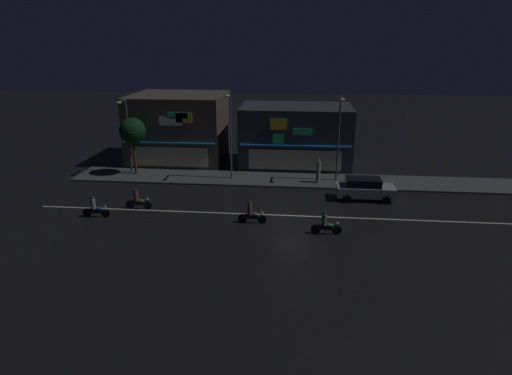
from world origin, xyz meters
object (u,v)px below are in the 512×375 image
at_px(parked_car_near_kerb, 365,188).
at_px(motorcycle_lead, 95,208).
at_px(motorcycle_following, 138,200).
at_px(motorcycle_opposite_lane, 326,225).
at_px(pedestrian_on_sidewalk, 318,172).
at_px(streetlamp_west, 127,129).
at_px(streetlamp_east, 339,132).
at_px(traffic_cone, 355,190).
at_px(streetlamp_mid, 230,129).
at_px(motorcycle_trailing_far, 251,214).

distance_m(parked_car_near_kerb, motorcycle_lead, 19.45).
relative_size(motorcycle_lead, motorcycle_following, 1.00).
distance_m(motorcycle_following, motorcycle_opposite_lane, 13.45).
bearing_deg(parked_car_near_kerb, pedestrian_on_sidewalk, 134.78).
bearing_deg(motorcycle_lead, streetlamp_west, -89.14).
relative_size(pedestrian_on_sidewalk, parked_car_near_kerb, 0.46).
relative_size(streetlamp_east, parked_car_near_kerb, 1.66).
bearing_deg(traffic_cone, streetlamp_west, 170.37).
relative_size(motorcycle_following, motorcycle_opposite_lane, 1.00).
distance_m(streetlamp_mid, motorcycle_following, 9.97).
xyz_separation_m(streetlamp_west, streetlamp_east, (18.18, -0.62, 0.30)).
relative_size(parked_car_near_kerb, traffic_cone, 7.82).
relative_size(streetlamp_west, streetlamp_mid, 0.89).
xyz_separation_m(streetlamp_mid, streetlamp_east, (8.94, 0.28, -0.11)).
height_order(streetlamp_mid, streetlamp_east, streetlamp_mid).
height_order(streetlamp_west, pedestrian_on_sidewalk, streetlamp_west).
bearing_deg(traffic_cone, motorcycle_trailing_far, -138.45).
xyz_separation_m(motorcycle_opposite_lane, traffic_cone, (2.72, 7.94, -0.36)).
bearing_deg(motorcycle_opposite_lane, streetlamp_mid, -59.91).
distance_m(streetlamp_east, traffic_cone, 5.05).
distance_m(streetlamp_west, motorcycle_following, 9.61).
height_order(pedestrian_on_sidewalk, motorcycle_opposite_lane, pedestrian_on_sidewalk).
bearing_deg(streetlamp_mid, pedestrian_on_sidewalk, -2.46).
relative_size(streetlamp_mid, pedestrian_on_sidewalk, 3.70).
bearing_deg(motorcycle_opposite_lane, streetlamp_west, -39.77).
bearing_deg(streetlamp_east, motorcycle_opposite_lane, -97.69).
bearing_deg(pedestrian_on_sidewalk, motorcycle_trailing_far, -110.03).
bearing_deg(streetlamp_west, motorcycle_following, -66.11).
xyz_separation_m(parked_car_near_kerb, motorcycle_following, (-16.35, -3.60, -0.24)).
distance_m(pedestrian_on_sidewalk, traffic_cone, 3.61).
xyz_separation_m(streetlamp_west, motorcycle_lead, (1.30, -9.98, -3.41)).
xyz_separation_m(streetlamp_east, parked_car_near_kerb, (1.81, -3.99, -3.48)).
bearing_deg(motorcycle_trailing_far, motorcycle_following, -11.03).
distance_m(pedestrian_on_sidewalk, motorcycle_following, 14.76).
bearing_deg(motorcycle_opposite_lane, traffic_cone, -114.82).
bearing_deg(pedestrian_on_sidewalk, motorcycle_lead, -142.21).
bearing_deg(streetlamp_mid, streetlamp_east, 1.82).
relative_size(streetlamp_west, motorcycle_following, 3.45).
bearing_deg(parked_car_near_kerb, motorcycle_lead, -163.96).
xyz_separation_m(streetlamp_east, pedestrian_on_sidewalk, (-1.56, -0.60, -3.28)).
bearing_deg(motorcycle_trailing_far, parked_car_near_kerb, -145.67).
relative_size(pedestrian_on_sidewalk, motorcycle_opposite_lane, 1.04).
bearing_deg(streetlamp_west, streetlamp_mid, -5.57).
bearing_deg(parked_car_near_kerb, traffic_cone, 111.84).
bearing_deg(motorcycle_opposite_lane, motorcycle_lead, -10.54).
height_order(streetlamp_east, motorcycle_trailing_far, streetlamp_east).
distance_m(streetlamp_mid, parked_car_near_kerb, 11.93).
bearing_deg(streetlamp_mid, parked_car_near_kerb, -19.04).
bearing_deg(streetlamp_east, traffic_cone, -64.40).
xyz_separation_m(parked_car_near_kerb, motorcycle_lead, (-18.69, -5.37, -0.24)).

